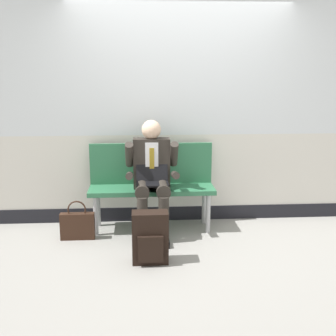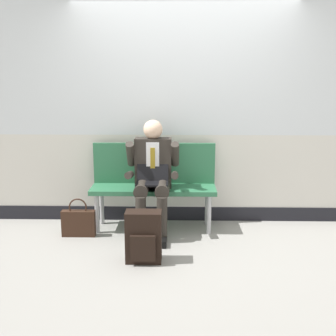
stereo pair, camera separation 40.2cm
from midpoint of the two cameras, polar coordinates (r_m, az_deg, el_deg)
ground_plane at (r=4.69m, az=-0.35°, el=-9.19°), size 18.00×18.00×0.00m
station_wall at (r=5.01m, az=-0.83°, el=9.10°), size 5.05×0.14×2.91m
bench_with_person at (r=4.86m, az=-4.57°, el=-1.55°), size 1.39×0.42×0.96m
person_seated at (r=4.64m, az=-4.61°, el=-0.92°), size 0.57×0.70×1.24m
backpack at (r=4.04m, az=-5.26°, el=-9.27°), size 0.33×0.22×0.49m
handbag at (r=4.74m, az=-14.30°, el=-7.38°), size 0.36×0.09×0.42m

